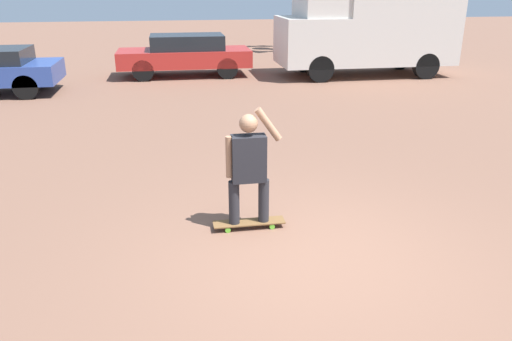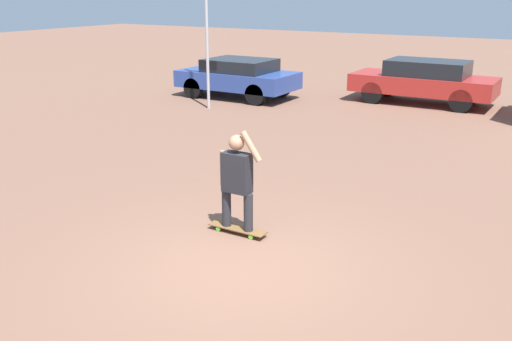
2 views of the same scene
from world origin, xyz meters
TOP-DOWN VIEW (x-y plane):
  - ground_plane at (0.00, 0.00)m, footprint 80.00×80.00m
  - skateboard at (-0.62, 0.90)m, footprint 0.95×0.22m
  - person_skateboarder at (-0.62, 0.90)m, footprint 0.71×0.23m
  - parked_car_red at (-1.00, 12.57)m, footprint 4.46×1.77m
  - parked_car_blue at (-6.69, 10.46)m, footprint 3.95×1.94m

SIDE VIEW (x-z plane):
  - ground_plane at x=0.00m, z-range 0.00..0.00m
  - skateboard at x=-0.62m, z-range 0.03..0.12m
  - parked_car_blue at x=-6.69m, z-range 0.07..1.37m
  - parked_car_red at x=-1.00m, z-range 0.06..1.45m
  - person_skateboarder at x=-0.62m, z-range 0.14..1.68m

